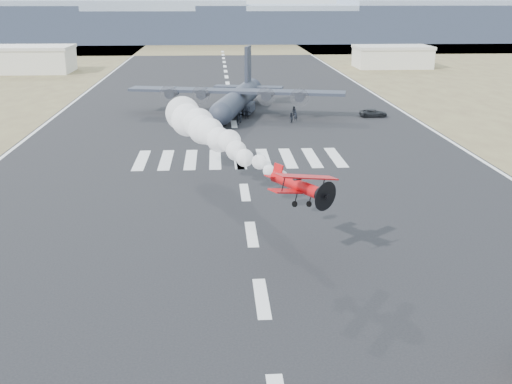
{
  "coord_description": "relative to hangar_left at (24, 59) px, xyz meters",
  "views": [
    {
      "loc": [
        -2.84,
        -26.7,
        19.44
      ],
      "look_at": [
        0.33,
        23.1,
        4.0
      ],
      "focal_mm": 45.0,
      "sensor_mm": 36.0,
      "label": 1
    }
  ],
  "objects": [
    {
      "name": "crew_e",
      "position": [
        43.02,
        -68.63,
        -2.48
      ],
      "size": [
        0.93,
        0.6,
        1.87
      ],
      "primitive_type": "imported",
      "rotation": [
        0.0,
        0.0,
        6.24
      ],
      "color": "black",
      "rests_on": "ground"
    },
    {
      "name": "aerobatic_biplane",
      "position": [
        55.28,
        -126.55,
        2.47
      ],
      "size": [
        6.1,
        5.86,
        3.07
      ],
      "rotation": [
        0.0,
        0.23,
        0.34
      ],
      "color": "red"
    },
    {
      "name": "hangar_right",
      "position": [
        98.0,
        5.0,
        -0.4
      ],
      "size": [
        20.5,
        12.5,
        5.9
      ],
      "color": "beige",
      "rests_on": "ground"
    },
    {
      "name": "transport_aircraft",
      "position": [
        52.94,
        -63.62,
        -0.71
      ],
      "size": [
        36.06,
        29.5,
        10.48
      ],
      "rotation": [
        0.0,
        0.0,
        -0.23
      ],
      "color": "#1E232D",
      "rests_on": "ground"
    },
    {
      "name": "crew_c",
      "position": [
        53.03,
        -71.55,
        -2.57
      ],
      "size": [
        1.0,
        1.18,
        1.67
      ],
      "primitive_type": "imported",
      "rotation": [
        0.0,
        0.0,
        4.16
      ],
      "color": "black",
      "rests_on": "ground"
    },
    {
      "name": "crew_g",
      "position": [
        61.91,
        -70.86,
        -2.61
      ],
      "size": [
        0.65,
        0.57,
        1.59
      ],
      "primitive_type": "imported",
      "rotation": [
        0.0,
        0.0,
        2.98
      ],
      "color": "black",
      "rests_on": "ground"
    },
    {
      "name": "support_vehicle",
      "position": [
        75.21,
        -68.14,
        -2.78
      ],
      "size": [
        4.54,
        2.1,
        1.26
      ],
      "primitive_type": "imported",
      "rotation": [
        0.0,
        0.0,
        1.57
      ],
      "color": "black",
      "rests_on": "ground"
    },
    {
      "name": "ridge_seg_c",
      "position": [
        -13.0,
        115.0,
        5.09
      ],
      "size": [
        150.0,
        50.0,
        17.0
      ],
      "primitive_type": "cube",
      "color": "gray",
      "rests_on": "ground"
    },
    {
      "name": "scrub_far",
      "position": [
        52.0,
        85.0,
        -3.41
      ],
      "size": [
        500.0,
        80.0,
        0.0
      ],
      "primitive_type": "cube",
      "color": "brown",
      "rests_on": "ground"
    },
    {
      "name": "ridge_seg_e",
      "position": [
        117.0,
        115.0,
        4.09
      ],
      "size": [
        150.0,
        50.0,
        15.0
      ],
      "primitive_type": "cube",
      "color": "gray",
      "rests_on": "ground"
    },
    {
      "name": "crew_b",
      "position": [
        61.01,
        -72.55,
        -2.6
      ],
      "size": [
        0.7,
        0.9,
        1.62
      ],
      "primitive_type": "imported",
      "rotation": [
        0.0,
        0.0,
        5.02
      ],
      "color": "black",
      "rests_on": "ground"
    },
    {
      "name": "crew_h",
      "position": [
        62.15,
        -66.85,
        -2.58
      ],
      "size": [
        0.89,
        0.94,
        1.66
      ],
      "primitive_type": "imported",
      "rotation": [
        0.0,
        0.0,
        5.38
      ],
      "color": "black",
      "rests_on": "ground"
    },
    {
      "name": "crew_f",
      "position": [
        54.18,
        -68.55,
        -2.47
      ],
      "size": [
        1.82,
        1.05,
        1.87
      ],
      "primitive_type": "imported",
      "rotation": [
        0.0,
        0.0,
        5.98
      ],
      "color": "black",
      "rests_on": "ground"
    },
    {
      "name": "runway_markings",
      "position": [
        52.0,
        -85.0,
        -3.4
      ],
      "size": [
        60.0,
        260.0,
        0.01
      ],
      "primitive_type": null,
      "color": "silver",
      "rests_on": "ground"
    },
    {
      "name": "crew_a",
      "position": [
        44.49,
        -73.23,
        -2.47
      ],
      "size": [
        0.84,
        0.88,
        1.88
      ],
      "primitive_type": "imported",
      "rotation": [
        0.0,
        0.0,
        2.13
      ],
      "color": "black",
      "rests_on": "ground"
    },
    {
      "name": "hangar_left",
      "position": [
        0.0,
        0.0,
        0.0
      ],
      "size": [
        24.5,
        14.5,
        6.7
      ],
      "color": "beige",
      "rests_on": "ground"
    },
    {
      "name": "ridge_seg_d",
      "position": [
        52.0,
        115.0,
        3.09
      ],
      "size": [
        150.0,
        50.0,
        13.0
      ],
      "primitive_type": "cube",
      "color": "gray",
      "rests_on": "ground"
    },
    {
      "name": "crew_d",
      "position": [
        52.59,
        -73.64,
        -2.59
      ],
      "size": [
        0.55,
        0.98,
        1.63
      ],
      "primitive_type": "imported",
      "rotation": [
        0.0,
        0.0,
        1.64
      ],
      "color": "black",
      "rests_on": "ground"
    },
    {
      "name": "smoke_trail",
      "position": [
        47.31,
        -104.01,
        2.67
      ],
      "size": [
        11.2,
        27.43,
        3.94
      ],
      "rotation": [
        0.0,
        0.0,
        0.34
      ],
      "color": "white"
    }
  ]
}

